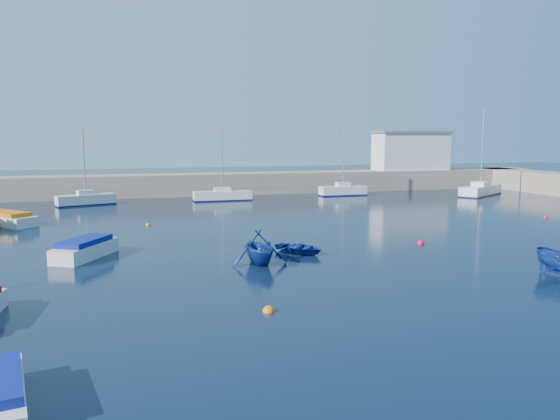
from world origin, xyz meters
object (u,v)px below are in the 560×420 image
object	(u,v)px
harbor_office	(411,152)
dinghy_center	(299,248)
sailboat_6	(222,195)
sailboat_8	(480,190)
sailboat_5	(86,199)
motorboat_1	(85,249)
dinghy_left	(259,247)
sailboat_7	(343,190)
motorboat_2	(6,219)

from	to	relation	value
harbor_office	dinghy_center	xyz separation A→B (m)	(-28.17, -36.28, -4.77)
sailboat_6	sailboat_8	bearing A→B (deg)	-95.42
sailboat_5	dinghy_center	world-z (taller)	sailboat_5
motorboat_1	dinghy_center	world-z (taller)	motorboat_1
sailboat_5	dinghy_center	xyz separation A→B (m)	(13.81, -28.99, -0.30)
harbor_office	dinghy_left	world-z (taller)	harbor_office
harbor_office	sailboat_7	world-z (taller)	sailboat_7
sailboat_5	dinghy_left	xyz separation A→B (m)	(10.79, -30.99, 0.32)
motorboat_2	dinghy_left	world-z (taller)	dinghy_left
sailboat_8	motorboat_1	bearing A→B (deg)	84.68
sailboat_6	dinghy_center	world-z (taller)	sailboat_6
sailboat_5	sailboat_8	distance (m)	45.89
sailboat_7	sailboat_5	bearing A→B (deg)	91.83
sailboat_8	dinghy_center	world-z (taller)	sailboat_8
sailboat_7	motorboat_1	world-z (taller)	sailboat_7
dinghy_center	motorboat_2	bearing A→B (deg)	100.92
sailboat_8	harbor_office	bearing A→B (deg)	-13.14
sailboat_5	sailboat_8	size ratio (longest dim) A/B	0.74
dinghy_center	motorboat_1	bearing A→B (deg)	131.32
sailboat_6	sailboat_7	bearing A→B (deg)	-84.71
harbor_office	motorboat_1	size ratio (longest dim) A/B	2.04
sailboat_5	motorboat_2	world-z (taller)	sailboat_5
harbor_office	sailboat_7	bearing A→B (deg)	-154.97
harbor_office	sailboat_8	bearing A→B (deg)	-69.86
harbor_office	sailboat_5	xyz separation A→B (m)	(-41.98, -7.29, -4.48)
motorboat_2	dinghy_center	distance (m)	25.45
harbor_office	sailboat_6	distance (m)	28.76
sailboat_5	dinghy_center	size ratio (longest dim) A/B	2.49
sailboat_5	motorboat_1	xyz separation A→B (m)	(1.40, -26.64, -0.08)
sailboat_7	dinghy_left	xyz separation A→B (m)	(-18.76, -32.47, 0.30)
harbor_office	dinghy_left	xyz separation A→B (m)	(-31.19, -38.28, -4.16)
sailboat_5	motorboat_2	distance (m)	13.37
harbor_office	dinghy_center	distance (m)	46.18
motorboat_2	motorboat_1	bearing A→B (deg)	-108.01
sailboat_6	dinghy_left	bearing A→B (deg)	173.98
harbor_office	sailboat_7	xyz separation A→B (m)	(-12.43, -5.81, -4.46)
sailboat_6	sailboat_8	distance (m)	31.50
harbor_office	motorboat_2	world-z (taller)	harbor_office
harbor_office	sailboat_8	xyz separation A→B (m)	(3.80, -10.36, -4.43)
sailboat_5	sailboat_6	distance (m)	14.47
sailboat_5	motorboat_2	size ratio (longest dim) A/B	1.47
dinghy_left	motorboat_1	bearing A→B (deg)	151.68
motorboat_2	dinghy_center	size ratio (longest dim) A/B	1.70
sailboat_6	sailboat_7	xyz separation A→B (m)	(15.09, 1.22, 0.05)
sailboat_5	sailboat_6	world-z (taller)	sailboat_6
motorboat_1	motorboat_2	size ratio (longest dim) A/B	0.92
motorboat_2	sailboat_7	bearing A→B (deg)	-21.67
harbor_office	sailboat_5	distance (m)	42.84
sailboat_8	motorboat_2	bearing A→B (deg)	66.89
motorboat_2	harbor_office	bearing A→B (deg)	-20.72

